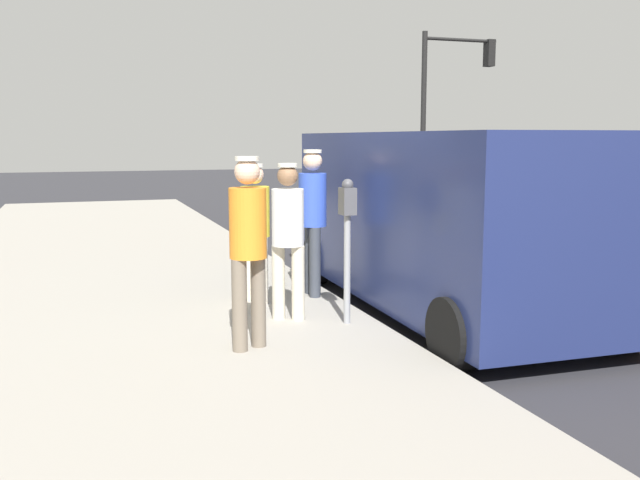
% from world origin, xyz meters
% --- Properties ---
extents(ground_plane, '(80.00, 80.00, 0.00)m').
position_xyz_m(ground_plane, '(0.00, 0.00, 0.00)').
color(ground_plane, '#2D2D33').
extents(sidewalk_slab, '(5.00, 32.00, 0.15)m').
position_xyz_m(sidewalk_slab, '(3.50, 0.00, 0.07)').
color(sidewalk_slab, '#9E998E').
rests_on(sidewalk_slab, ground).
extents(parking_meter_near, '(0.14, 0.18, 1.52)m').
position_xyz_m(parking_meter_near, '(1.35, 0.02, 1.18)').
color(parking_meter_near, gray).
rests_on(parking_meter_near, sidewalk_slab).
extents(pedestrian_in_white, '(0.34, 0.34, 1.67)m').
position_xyz_m(pedestrian_in_white, '(1.89, -0.33, 1.11)').
color(pedestrian_in_white, beige).
rests_on(pedestrian_in_white, sidewalk_slab).
extents(pedestrian_in_orange, '(0.34, 0.34, 1.77)m').
position_xyz_m(pedestrian_in_orange, '(2.53, 0.58, 1.17)').
color(pedestrian_in_orange, '#726656').
rests_on(pedestrian_in_orange, sidewalk_slab).
extents(pedestrian_in_yellow, '(0.34, 0.34, 1.64)m').
position_xyz_m(pedestrian_in_yellow, '(2.02, -1.26, 1.08)').
color(pedestrian_in_yellow, beige).
rests_on(pedestrian_in_yellow, sidewalk_slab).
extents(pedestrian_in_blue, '(0.34, 0.36, 1.80)m').
position_xyz_m(pedestrian_in_blue, '(1.27, -1.38, 1.19)').
color(pedestrian_in_blue, '#383D47').
rests_on(pedestrian_in_blue, sidewalk_slab).
extents(parked_van, '(2.23, 5.24, 2.15)m').
position_xyz_m(parked_van, '(-0.15, -0.69, 1.15)').
color(parked_van, navy).
rests_on(parked_van, ground).
extents(traffic_light_corner, '(2.48, 0.42, 5.20)m').
position_xyz_m(traffic_light_corner, '(-6.78, -12.53, 3.52)').
color(traffic_light_corner, black).
rests_on(traffic_light_corner, ground).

